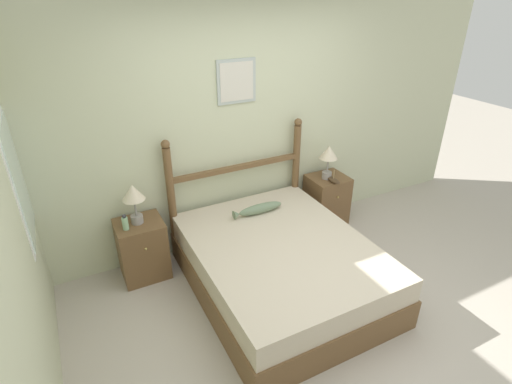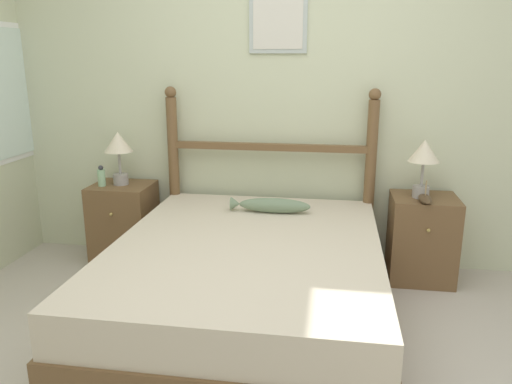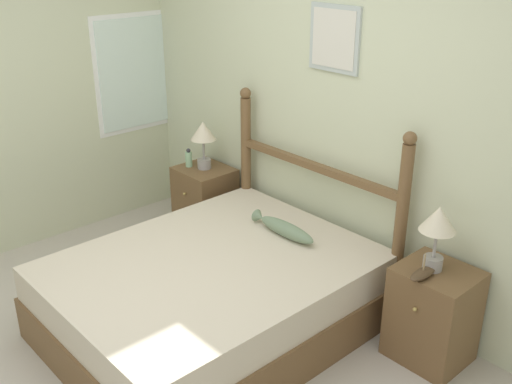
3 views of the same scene
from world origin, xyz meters
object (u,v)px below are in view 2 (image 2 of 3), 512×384
bed (247,283)px  model_boat (425,199)px  table_lamp_left (118,147)px  table_lamp_right (424,157)px  nightstand_left (124,223)px  nightstand_right (422,238)px  fish_pillow (271,205)px  bottle (101,177)px

bed → model_boat: size_ratio=8.85×
bed → table_lamp_left: bearing=143.9°
table_lamp_right → model_boat: size_ratio=1.81×
nightstand_left → nightstand_right: size_ratio=1.00×
fish_pillow → nightstand_left: bearing=169.1°
table_lamp_left → fish_pillow: 1.26m
table_lamp_left → model_boat: (2.22, -0.13, -0.27)m
nightstand_left → bottle: bottle is taller
fish_pillow → table_lamp_right: bearing=11.9°
table_lamp_left → table_lamp_right: same height
nightstand_left → model_boat: 2.24m
nightstand_left → table_lamp_right: size_ratio=1.52×
nightstand_left → model_boat: size_ratio=2.74×
bottle → nightstand_left: bearing=26.5°
bed → model_boat: (1.09, 0.68, 0.38)m
model_boat → nightstand_right: bearing=78.5°
table_lamp_right → model_boat: (0.01, -0.11, -0.27)m
bed → fish_pillow: size_ratio=3.59×
table_lamp_right → model_boat: bearing=-84.1°
model_boat → table_lamp_right: bearing=95.9°
nightstand_left → fish_pillow: 1.23m
nightstand_right → model_boat: 0.35m
table_lamp_right → model_boat: table_lamp_right is taller
bottle → model_boat: (2.34, -0.07, -0.05)m
table_lamp_left → fish_pillow: bearing=-11.2°
bed → bottle: bottle is taller
bed → table_lamp_right: (1.08, 0.80, 0.64)m
nightstand_right → model_boat: bearing=-101.5°
table_lamp_left → bottle: table_lamp_left is taller
nightstand_right → table_lamp_right: size_ratio=1.52×
bed → model_boat: model_boat is taller
bed → nightstand_left: size_ratio=3.23×
nightstand_left → nightstand_right: same height
table_lamp_right → model_boat: 0.29m
bottle → fish_pillow: size_ratio=0.29×
nightstand_right → model_boat: (-0.03, -0.13, 0.33)m
bed → fish_pillow: fish_pillow is taller
bottle → model_boat: size_ratio=0.71×
nightstand_right → fish_pillow: size_ratio=1.11×
bed → table_lamp_left: (-1.12, 0.82, 0.64)m
nightstand_left → nightstand_right: (2.24, 0.00, 0.00)m
table_lamp_left → table_lamp_right: 2.21m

